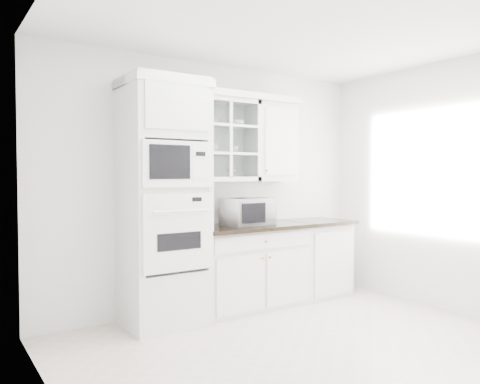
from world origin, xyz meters
TOP-DOWN VIEW (x-y plane):
  - ground at (0.00, 0.00)m, footprint 4.00×3.50m
  - room_shell at (0.00, 0.43)m, footprint 4.00×3.50m
  - oven_column at (-0.75, 1.42)m, footprint 0.76×0.68m
  - base_cabinet_run at (0.28, 1.45)m, footprint 1.32×0.67m
  - extra_base_cabinet at (1.28, 1.45)m, footprint 0.72×0.67m
  - upper_cabinet_glass at (0.03, 1.58)m, footprint 0.80×0.33m
  - upper_cabinet_solid at (0.71, 1.58)m, footprint 0.55×0.33m
  - crown_molding at (-0.07, 1.56)m, footprint 2.14×0.38m
  - countertop_microwave at (0.25, 1.43)m, footprint 0.53×0.45m
  - bowl_a at (-0.16, 1.57)m, footprint 0.22×0.22m
  - bowl_b at (0.19, 1.58)m, footprint 0.24×0.24m
  - cup_a at (-0.08, 1.60)m, footprint 0.13×0.13m
  - cup_b at (0.17, 1.57)m, footprint 0.09×0.09m

SIDE VIEW (x-z plane):
  - ground at x=0.00m, z-range 0.00..0.01m
  - base_cabinet_run at x=0.28m, z-range 0.00..0.92m
  - extra_base_cabinet at x=1.28m, z-range 0.00..0.92m
  - countertop_microwave at x=0.25m, z-range 0.92..1.22m
  - oven_column at x=-0.75m, z-range 0.00..2.40m
  - cup_b at x=0.17m, z-range 1.71..1.79m
  - cup_a at x=-0.08m, z-range 1.71..1.80m
  - room_shell at x=0.00m, z-range 0.43..3.13m
  - upper_cabinet_glass at x=0.03m, z-range 1.40..2.30m
  - upper_cabinet_solid at x=0.71m, z-range 1.40..2.30m
  - bowl_a at x=-0.16m, z-range 2.01..2.06m
  - bowl_b at x=0.19m, z-range 2.01..2.07m
  - crown_molding at x=-0.07m, z-range 2.30..2.37m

